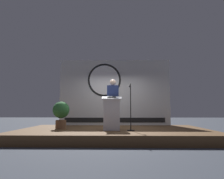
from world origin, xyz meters
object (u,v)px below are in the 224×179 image
(podium, at_px, (112,113))
(microphone_stand, at_px, (131,114))
(speaker_person, at_px, (113,103))
(potted_plant, at_px, (61,112))

(podium, xyz_separation_m, microphone_stand, (0.61, -0.11, -0.02))
(podium, xyz_separation_m, speaker_person, (0.03, 0.48, 0.34))
(microphone_stand, relative_size, potted_plant, 1.59)
(speaker_person, relative_size, potted_plant, 1.83)
(podium, bearing_deg, speaker_person, 86.58)
(podium, relative_size, microphone_stand, 0.74)
(podium, height_order, microphone_stand, microphone_stand)
(microphone_stand, bearing_deg, potted_plant, 166.99)
(podium, xyz_separation_m, potted_plant, (-1.77, 0.44, 0.02))
(microphone_stand, xyz_separation_m, potted_plant, (-2.37, 0.55, 0.05))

